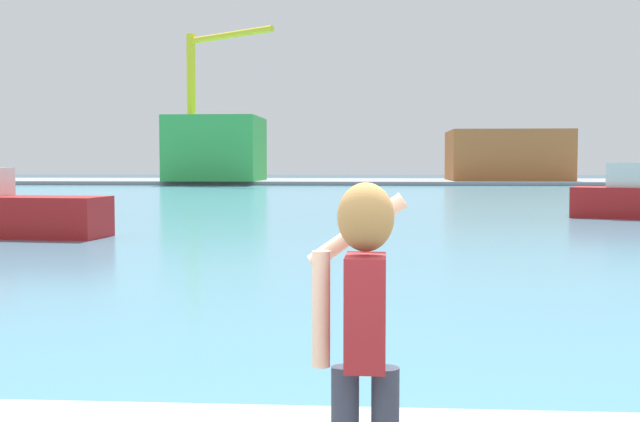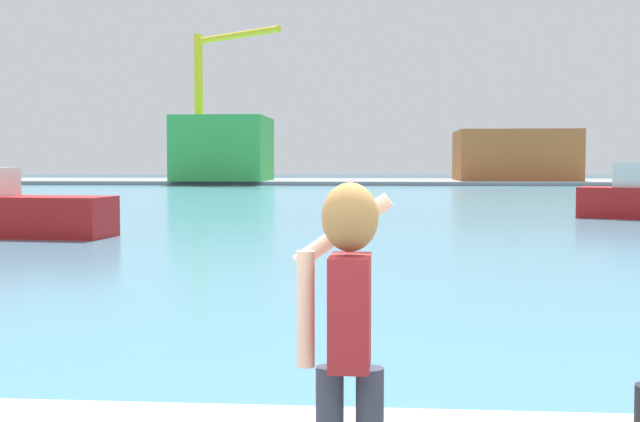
{
  "view_description": "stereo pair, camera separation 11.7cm",
  "coord_description": "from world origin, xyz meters",
  "px_view_note": "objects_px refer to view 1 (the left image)",
  "views": [
    {
      "loc": [
        0.31,
        -3.98,
        2.5
      ],
      "look_at": [
        -0.5,
        7.51,
        1.81
      ],
      "focal_mm": 45.35,
      "sensor_mm": 36.0,
      "label": 1
    },
    {
      "loc": [
        0.43,
        -3.97,
        2.5
      ],
      "look_at": [
        -0.5,
        7.51,
        1.81
      ],
      "focal_mm": 45.35,
      "sensor_mm": 36.0,
      "label": 2
    }
  ],
  "objects_px": {
    "warehouse_left": "(216,149)",
    "person_photographer": "(363,318)",
    "warehouse_right": "(507,155)",
    "port_crane": "(201,88)"
  },
  "relations": [
    {
      "from": "person_photographer",
      "to": "warehouse_right",
      "type": "bearing_deg",
      "value": -8.59
    },
    {
      "from": "person_photographer",
      "to": "warehouse_left",
      "type": "bearing_deg",
      "value": 12.63
    },
    {
      "from": "warehouse_right",
      "to": "port_crane",
      "type": "height_order",
      "value": "port_crane"
    },
    {
      "from": "warehouse_left",
      "to": "port_crane",
      "type": "distance_m",
      "value": 6.97
    },
    {
      "from": "warehouse_right",
      "to": "person_photographer",
      "type": "bearing_deg",
      "value": -99.39
    },
    {
      "from": "person_photographer",
      "to": "port_crane",
      "type": "bearing_deg",
      "value": 13.65
    },
    {
      "from": "warehouse_left",
      "to": "warehouse_right",
      "type": "bearing_deg",
      "value": 8.95
    },
    {
      "from": "warehouse_left",
      "to": "port_crane",
      "type": "xyz_separation_m",
      "value": [
        -1.53,
        -0.43,
        6.78
      ]
    },
    {
      "from": "warehouse_left",
      "to": "person_photographer",
      "type": "bearing_deg",
      "value": -78.18
    },
    {
      "from": "port_crane",
      "to": "warehouse_right",
      "type": "bearing_deg",
      "value": 9.25
    }
  ]
}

